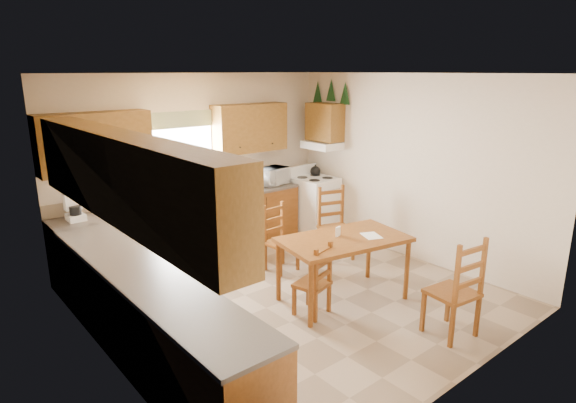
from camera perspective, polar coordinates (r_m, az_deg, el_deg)
floor at (r=6.12m, az=0.74°, el=-11.27°), size 4.50×4.50×0.00m
ceiling at (r=5.47m, az=0.84°, el=14.92°), size 4.50×4.50×0.00m
wall_left at (r=4.56m, az=-21.19°, el=-3.46°), size 4.50×4.50×0.00m
wall_right at (r=7.28m, az=14.37°, el=3.85°), size 4.50×4.50×0.00m
wall_back at (r=7.45m, az=-10.60°, el=4.33°), size 4.50×4.50×0.00m
wall_front at (r=4.27m, az=20.95°, el=-4.68°), size 4.50×4.50×0.00m
lower_cab_back at (r=7.25m, az=-11.65°, el=-3.48°), size 3.75×0.60×0.88m
lower_cab_left at (r=4.88m, az=-16.14°, el=-13.41°), size 0.60×3.60×0.88m
counter_back at (r=7.12m, az=-11.85°, el=0.03°), size 3.75×0.63×0.04m
counter_left at (r=4.68m, az=-16.56°, el=-8.45°), size 0.63×3.60×0.04m
backsplash at (r=7.34m, az=-12.97°, el=1.32°), size 3.75×0.01×0.18m
upper_cab_back_left at (r=6.61m, az=-21.89°, el=6.55°), size 1.41×0.33×0.75m
upper_cab_back_right at (r=7.70m, az=-4.53°, el=8.69°), size 1.25×0.33×0.75m
upper_cab_left at (r=4.35m, az=-19.13°, el=2.76°), size 0.33×3.60×0.75m
upper_cab_stove at (r=8.14m, az=4.37°, el=9.37°), size 0.33×0.62×0.62m
range_hood at (r=8.15m, az=4.07°, el=6.69°), size 0.44×0.62×0.12m
window_frame at (r=7.25m, az=-12.63°, el=5.52°), size 1.13×0.02×1.18m
window_pane at (r=7.25m, az=-12.61°, el=5.52°), size 1.05×0.01×1.10m
window_valance at (r=7.16m, az=-12.75°, el=9.44°), size 1.19×0.01×0.24m
sink_basin at (r=7.14m, az=-11.34°, el=0.44°), size 0.75×0.45×0.04m
pine_decal_a at (r=7.97m, az=6.78°, el=12.64°), size 0.22×0.22×0.36m
pine_decal_b at (r=8.19m, az=5.12°, el=13.04°), size 0.22×0.22×0.36m
pine_decal_c at (r=8.42m, az=3.54°, el=12.86°), size 0.22×0.22×0.36m
stove at (r=8.27m, az=3.16°, el=-0.55°), size 0.69×0.71×0.96m
coffeemaker at (r=6.54m, az=-23.97°, el=-0.63°), size 0.22×0.25×0.34m
paper_towel at (r=7.41m, az=-8.04°, el=1.95°), size 0.12×0.12×0.25m
toaster at (r=7.59m, az=-4.12°, el=2.04°), size 0.22×0.17×0.16m
microwave at (r=7.89m, az=-1.82°, el=3.04°), size 0.51×0.41×0.28m
dining_table at (r=5.94m, az=6.52°, el=-7.94°), size 1.64×1.12×0.81m
chair_near_left at (r=5.39m, az=18.93°, el=-9.50°), size 0.52×0.50×1.10m
chair_near_right at (r=5.57m, az=2.86°, el=-9.17°), size 0.44×0.43×0.86m
chair_far_left at (r=6.72m, az=-0.79°, el=-4.42°), size 0.42×0.40×0.94m
chair_far_right at (r=7.17m, az=5.74°, el=-2.68°), size 0.55×0.54×1.06m
table_paper at (r=5.90m, az=9.85°, el=-4.01°), size 0.28×0.32×0.00m
table_card at (r=5.81m, az=5.95°, el=-3.56°), size 0.09×0.04×0.12m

